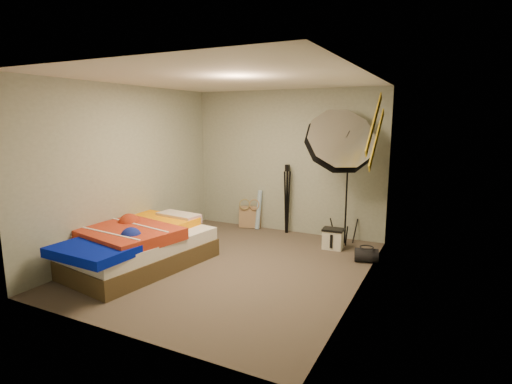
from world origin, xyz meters
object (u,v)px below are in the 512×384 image
Objects in this scene: bed at (136,245)px; wrapping_roll at (259,210)px; camera_case at (333,239)px; photo_umbrella at (339,143)px; tote_bag at (250,217)px; camera_tripod at (287,194)px; duffel_bag at (366,255)px.

wrapping_roll is at bearing 74.16° from bed.
camera_case is 1.49m from photo_umbrella.
wrapping_roll is 2.54m from bed.
wrapping_roll is (0.18, 0.00, 0.16)m from tote_bag.
camera_tripod is (-0.98, 0.35, -0.93)m from photo_umbrella.
wrapping_roll is 2.34m from duffel_bag.
camera_case is 0.24× the size of camera_tripod.
duffel_bag is at bearing -35.22° from camera_case.
tote_bag is 2.49m from duffel_bag.
bed is at bearing -143.23° from camera_case.
bed is at bearing -165.52° from duffel_bag.
wrapping_roll is at bearing 143.07° from duffel_bag.
duffel_bag is 1.72m from photo_umbrella.
photo_umbrella is at bearing 85.66° from camera_case.
photo_umbrella is 1.40m from camera_tripod.
camera_tripod is (-1.57, 0.87, 0.60)m from duffel_bag.
camera_case is (1.55, -0.54, -0.21)m from wrapping_roll.
camera_case is at bearing 40.40° from bed.
bed is 0.97× the size of photo_umbrella.
wrapping_roll is 0.32× the size of bed.
tote_bag is 0.33× the size of camera_tripod.
bed is 3.34m from photo_umbrella.
tote_bag is 1.81m from camera_case.
duffel_bag is 0.15× the size of bed.
bed is (-2.84, -1.55, 0.19)m from duffel_bag.
wrapping_roll reaches higher than tote_bag.
wrapping_roll is 1.65m from camera_case.
photo_umbrella is (1.73, -0.38, 1.43)m from tote_bag.
camera_tripod is at bearing 149.12° from camera_case.
bed is at bearing -117.60° from camera_tripod.
bed is 2.76m from camera_tripod.
tote_bag is 0.18× the size of photo_umbrella.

